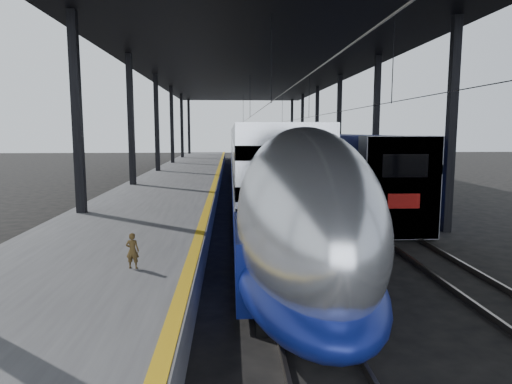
{
  "coord_description": "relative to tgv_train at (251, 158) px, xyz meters",
  "views": [
    {
      "loc": [
        0.32,
        -13.84,
        4.31
      ],
      "look_at": [
        1.29,
        3.42,
        2.0
      ],
      "focal_mm": 32.0,
      "sensor_mm": 36.0,
      "label": 1
    }
  ],
  "objects": [
    {
      "name": "canopy",
      "position": [
        -0.1,
        -4.01,
        6.98
      ],
      "size": [
        18.0,
        75.0,
        9.47
      ],
      "color": "black",
      "rests_on": "ground"
    },
    {
      "name": "platform",
      "position": [
        -5.5,
        -4.01,
        -1.64
      ],
      "size": [
        6.0,
        80.0,
        1.0
      ],
      "primitive_type": "cube",
      "color": "#4C4C4F",
      "rests_on": "ground"
    },
    {
      "name": "rails",
      "position": [
        2.5,
        -4.01,
        -2.06
      ],
      "size": [
        6.52,
        80.0,
        0.16
      ],
      "color": "slate",
      "rests_on": "ground"
    },
    {
      "name": "ground",
      "position": [
        -2.0,
        -24.01,
        -2.14
      ],
      "size": [
        160.0,
        160.0,
        0.0
      ],
      "primitive_type": "plane",
      "color": "black",
      "rests_on": "ground"
    },
    {
      "name": "yellow_strip",
      "position": [
        -2.7,
        -4.01,
        -1.13
      ],
      "size": [
        0.3,
        80.0,
        0.01
      ],
      "primitive_type": "cube",
      "color": "gold",
      "rests_on": "platform"
    },
    {
      "name": "second_train",
      "position": [
        5.0,
        6.54,
        -0.04
      ],
      "size": [
        3.0,
        56.05,
        4.13
      ],
      "color": "navy",
      "rests_on": "ground"
    },
    {
      "name": "tgv_train",
      "position": [
        0.0,
        0.0,
        0.0
      ],
      "size": [
        3.19,
        65.2,
        4.57
      ],
      "color": "silver",
      "rests_on": "ground"
    },
    {
      "name": "child",
      "position": [
        -4.07,
        -26.96,
        -0.7
      ],
      "size": [
        0.34,
        0.24,
        0.88
      ],
      "primitive_type": "imported",
      "rotation": [
        0.0,
        0.0,
        3.04
      ],
      "color": "#473517",
      "rests_on": "platform"
    }
  ]
}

